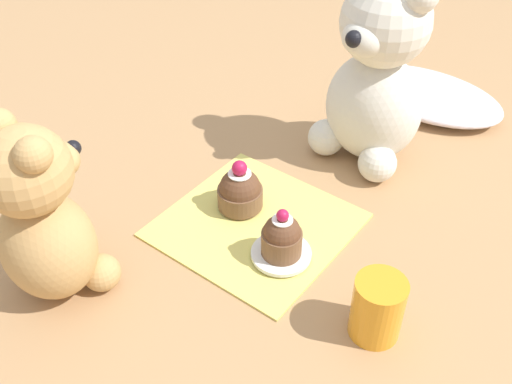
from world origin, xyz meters
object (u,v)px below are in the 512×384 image
object	(u,v)px
cupcake_near_cream_bear	(240,191)
teddy_bear_tan	(43,218)
saucer_plate	(281,253)
cupcake_near_tan_bear	(282,237)
juice_glass	(377,308)
teddy_bear_cream	(376,77)

from	to	relation	value
cupcake_near_cream_bear	teddy_bear_tan	bearing A→B (deg)	-109.89
cupcake_near_cream_bear	saucer_plate	world-z (taller)	cupcake_near_cream_bear
cupcake_near_tan_bear	juice_glass	bearing A→B (deg)	-10.78
saucer_plate	cupcake_near_tan_bear	size ratio (longest dim) A/B	1.10
teddy_bear_tan	juice_glass	xyz separation A→B (m)	(0.31, 0.16, -0.06)
cupcake_near_tan_bear	juice_glass	distance (m)	0.14
cupcake_near_tan_bear	juice_glass	world-z (taller)	cupcake_near_tan_bear
teddy_bear_tan	teddy_bear_cream	bearing A→B (deg)	-101.68
cupcake_near_cream_bear	cupcake_near_tan_bear	distance (m)	0.10
saucer_plate	cupcake_near_tan_bear	xyz separation A→B (m)	(0.00, -0.00, 0.03)
cupcake_near_cream_bear	saucer_plate	size ratio (longest dim) A/B	0.97
teddy_bear_cream	cupcake_near_cream_bear	bearing A→B (deg)	-102.32
cupcake_near_cream_bear	teddy_bear_cream	bearing A→B (deg)	71.19
cupcake_near_cream_bear	saucer_plate	distance (m)	0.11
teddy_bear_tan	juice_glass	distance (m)	0.36
saucer_plate	juice_glass	distance (m)	0.14
saucer_plate	juice_glass	bearing A→B (deg)	-10.78
cupcake_near_tan_bear	teddy_bear_cream	bearing A→B (deg)	95.70
cupcake_near_cream_bear	juice_glass	world-z (taller)	cupcake_near_cream_bear
teddy_bear_cream	teddy_bear_tan	xyz separation A→B (m)	(-0.15, -0.43, -0.03)
teddy_bear_cream	juice_glass	world-z (taller)	teddy_bear_cream
saucer_plate	cupcake_near_tan_bear	world-z (taller)	cupcake_near_tan_bear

